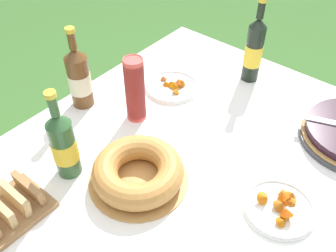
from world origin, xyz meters
TOP-DOWN VIEW (x-y plane):
  - garden_table at (0.00, 0.00)m, footprint 1.42×1.22m
  - tablecloth at (0.00, 0.00)m, footprint 1.43×1.23m
  - bundt_cake at (-0.17, 0.10)m, footprint 0.32×0.32m
  - cup_stack at (0.05, 0.31)m, footprint 0.07×0.07m
  - cider_bottle_green at (-0.28, 0.30)m, footprint 0.08×0.08m
  - cider_bottle_amber at (-0.02, 0.53)m, footprint 0.09×0.09m
  - juice_bottle_red at (0.54, 0.11)m, footprint 0.07×0.07m
  - snack_plate_near at (0.28, 0.32)m, footprint 0.22×0.22m
  - snack_plate_left at (0.01, -0.30)m, footprint 0.21×0.21m
  - bread_board at (-0.52, 0.30)m, footprint 0.26×0.18m

SIDE VIEW (x-z plane):
  - garden_table at x=0.00m, z-range 0.31..1.07m
  - tablecloth at x=0.00m, z-range 0.70..0.80m
  - snack_plate_near at x=0.28m, z-range 0.75..0.80m
  - snack_plate_left at x=0.01m, z-range 0.75..0.81m
  - bread_board at x=-0.52m, z-range 0.75..0.83m
  - bundt_cake at x=-0.17m, z-range 0.76..0.85m
  - cider_bottle_green at x=-0.28m, z-range 0.72..1.05m
  - cider_bottle_amber at x=-0.02m, z-range 0.72..1.05m
  - cup_stack at x=0.05m, z-range 0.76..1.02m
  - juice_bottle_red at x=0.54m, z-range 0.73..1.08m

